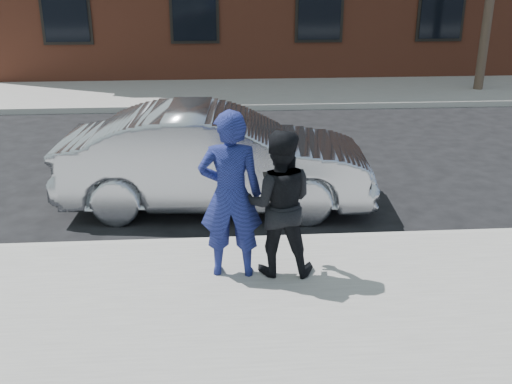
{
  "coord_description": "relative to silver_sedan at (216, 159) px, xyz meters",
  "views": [
    {
      "loc": [
        -3.15,
        -5.8,
        3.71
      ],
      "look_at": [
        -2.72,
        0.4,
        1.27
      ],
      "focal_mm": 42.0,
      "sensor_mm": 36.0,
      "label": 1
    }
  ],
  "objects": [
    {
      "name": "ground",
      "position": [
        3.15,
        -3.07,
        -0.79
      ],
      "size": [
        100.0,
        100.0,
        0.0
      ],
      "primitive_type": "plane",
      "color": "black",
      "rests_on": "ground"
    },
    {
      "name": "near_sidewalk",
      "position": [
        3.15,
        -3.32,
        -0.72
      ],
      "size": [
        50.0,
        3.5,
        0.15
      ],
      "primitive_type": "cube",
      "color": "gray",
      "rests_on": "ground"
    },
    {
      "name": "near_curb",
      "position": [
        3.15,
        -1.52,
        -0.72
      ],
      "size": [
        50.0,
        0.1,
        0.15
      ],
      "primitive_type": "cube",
      "color": "#999691",
      "rests_on": "ground"
    },
    {
      "name": "far_sidewalk",
      "position": [
        3.15,
        8.18,
        -0.72
      ],
      "size": [
        50.0,
        3.5,
        0.15
      ],
      "primitive_type": "cube",
      "color": "gray",
      "rests_on": "ground"
    },
    {
      "name": "far_curb",
      "position": [
        3.15,
        6.38,
        -0.72
      ],
      "size": [
        50.0,
        0.1,
        0.15
      ],
      "primitive_type": "cube",
      "color": "#999691",
      "rests_on": "ground"
    },
    {
      "name": "silver_sedan",
      "position": [
        0.0,
        0.0,
        0.0
      ],
      "size": [
        4.91,
        1.97,
        1.59
      ],
      "primitive_type": "imported",
      "rotation": [
        0.0,
        0.0,
        1.51
      ],
      "color": "#999BA3",
      "rests_on": "ground"
    },
    {
      "name": "man_hoodie",
      "position": [
        0.15,
        -2.47,
        0.37
      ],
      "size": [
        0.77,
        0.56,
        2.02
      ],
      "rotation": [
        0.0,
        0.0,
        3.07
      ],
      "color": "navy",
      "rests_on": "near_sidewalk"
    },
    {
      "name": "man_peacoat",
      "position": [
        0.71,
        -2.46,
        0.24
      ],
      "size": [
        0.92,
        0.75,
        1.77
      ],
      "rotation": [
        0.0,
        0.0,
        3.04
      ],
      "color": "black",
      "rests_on": "near_sidewalk"
    }
  ]
}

